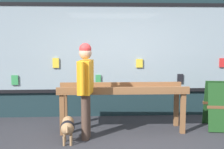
% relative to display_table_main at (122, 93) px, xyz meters
% --- Properties ---
extents(shopfront_facade, '(8.43, 0.29, 3.39)m').
position_rel_display_table_main_xyz_m(shopfront_facade, '(-0.04, 1.22, 0.92)').
color(shopfront_facade, '#192D33').
rests_on(shopfront_facade, ground_plane).
extents(display_table_main, '(2.56, 0.73, 0.94)m').
position_rel_display_table_main_xyz_m(display_table_main, '(0.00, 0.00, 0.00)').
color(display_table_main, brown).
rests_on(display_table_main, ground_plane).
extents(person_browsing, '(0.30, 0.68, 1.78)m').
position_rel_display_table_main_xyz_m(person_browsing, '(-0.72, -0.49, 0.30)').
color(person_browsing, '#4C382D').
rests_on(person_browsing, ground_plane).
extents(small_dog, '(0.26, 0.59, 0.44)m').
position_rel_display_table_main_xyz_m(small_dog, '(-1.04, -0.70, -0.46)').
color(small_dog, '#99724C').
rests_on(small_dog, ground_plane).
extents(sandwich_board_sign, '(0.68, 0.76, 0.97)m').
position_rel_display_table_main_xyz_m(sandwich_board_sign, '(2.03, 0.00, -0.26)').
color(sandwich_board_sign, '#193F19').
rests_on(sandwich_board_sign, ground_plane).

